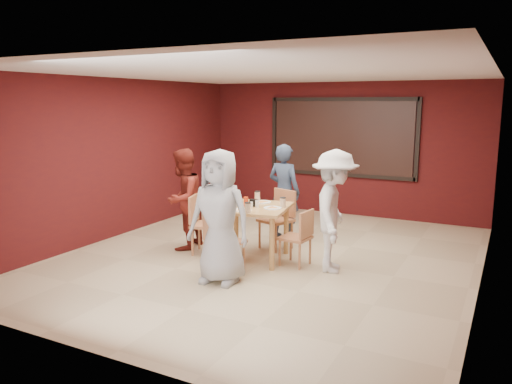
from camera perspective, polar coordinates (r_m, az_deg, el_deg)
The scene contains 11 objects.
floor at distance 7.84m, azimuth 1.51°, elevation -7.44°, with size 7.00×7.00×0.00m, color #C9B58B.
window_blinds at distance 10.71m, azimuth 9.69°, elevation 6.18°, with size 3.00×0.02×1.50m, color black.
dining_table at distance 7.56m, azimuth -0.37°, elevation -2.43°, with size 1.22×1.22×0.98m.
chair_front at distance 6.92m, azimuth -3.91°, elevation -5.35°, with size 0.50×0.50×0.93m.
chair_back at distance 8.22m, azimuth 2.68°, elevation -2.69°, with size 0.59×0.59×0.96m.
chair_left at distance 7.96m, azimuth -6.23°, elevation -3.27°, with size 0.56×0.56×0.93m.
chair_right at distance 7.33m, azimuth 5.00°, elevation -4.87°, with size 0.44×0.44×0.84m.
diner_front at distance 6.59m, azimuth -4.17°, elevation -2.83°, with size 0.87×0.57×1.79m, color #9C9C9C.
diner_back at distance 8.73m, azimuth 3.23°, elevation 0.03°, with size 0.61×0.40×1.67m, color #2E3B52.
diner_left at distance 8.20m, azimuth -8.34°, elevation -0.82°, with size 0.80×0.62×1.64m, color maroon.
diner_right at distance 7.10m, azimuth 8.95°, elevation -2.20°, with size 1.12×0.64×1.74m, color silver.
Camera 1 is at (3.25, -6.73, 2.38)m, focal length 35.00 mm.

